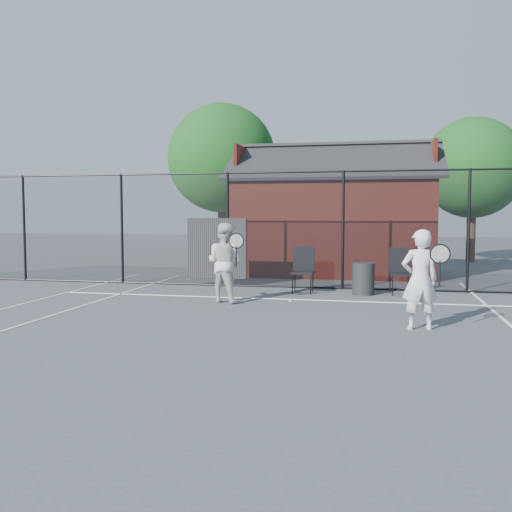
% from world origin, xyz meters
% --- Properties ---
extents(ground, '(80.00, 80.00, 0.00)m').
position_xyz_m(ground, '(0.00, 0.00, 0.00)').
color(ground, '#404549').
rests_on(ground, ground).
extents(court_lines, '(11.02, 18.00, 0.01)m').
position_xyz_m(court_lines, '(0.00, -1.32, 0.01)').
color(court_lines, silver).
rests_on(court_lines, ground).
extents(fence, '(22.04, 3.00, 3.00)m').
position_xyz_m(fence, '(-0.30, 5.00, 1.45)').
color(fence, black).
rests_on(fence, ground).
extents(clubhouse, '(6.50, 4.36, 4.19)m').
position_xyz_m(clubhouse, '(0.50, 9.00, 1.61)').
color(clubhouse, maroon).
rests_on(clubhouse, ground).
extents(tree_left, '(4.48, 4.48, 6.44)m').
position_xyz_m(tree_left, '(-4.50, 13.50, 4.19)').
color(tree_left, '#301C13').
rests_on(tree_left, ground).
extents(tree_right, '(3.97, 3.97, 5.70)m').
position_xyz_m(tree_right, '(5.50, 14.50, 3.71)').
color(tree_right, '#301C13').
rests_on(tree_right, ground).
extents(player_front, '(0.78, 0.61, 1.66)m').
position_xyz_m(player_front, '(2.55, 0.19, 0.83)').
color(player_front, silver).
rests_on(player_front, ground).
extents(player_back, '(1.01, 0.88, 1.72)m').
position_xyz_m(player_back, '(-1.37, 2.34, 0.86)').
color(player_back, silver).
rests_on(player_back, ground).
extents(chair_left, '(0.53, 0.55, 1.10)m').
position_xyz_m(chair_left, '(0.10, 4.10, 0.55)').
color(chair_left, black).
rests_on(chair_left, ground).
extents(chair_right, '(0.57, 0.59, 1.08)m').
position_xyz_m(chair_right, '(2.40, 4.32, 0.54)').
color(chair_right, black).
rests_on(chair_right, ground).
extents(waste_bin, '(0.63, 0.63, 0.76)m').
position_xyz_m(waste_bin, '(1.54, 4.14, 0.38)').
color(waste_bin, black).
rests_on(waste_bin, ground).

